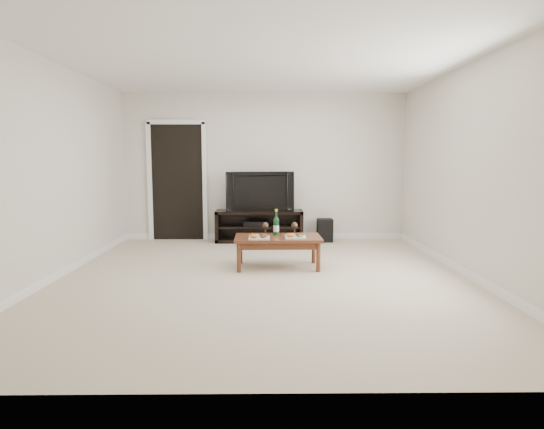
{
  "coord_description": "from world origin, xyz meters",
  "views": [
    {
      "loc": [
        0.04,
        -5.4,
        1.44
      ],
      "look_at": [
        0.12,
        0.67,
        0.7
      ],
      "focal_mm": 30.0,
      "sensor_mm": 36.0,
      "label": 1
    }
  ],
  "objects": [
    {
      "name": "goblet_left",
      "position": [
        0.03,
        0.71,
        0.51
      ],
      "size": [
        0.09,
        0.09,
        0.17
      ],
      "primitive_type": null,
      "color": "#3C2F20",
      "rests_on": "coffee_table"
    },
    {
      "name": "doorway",
      "position": [
        -1.55,
        2.73,
        1.02
      ],
      "size": [
        0.9,
        0.02,
        2.05
      ],
      "primitive_type": "cube",
      "color": "black",
      "rests_on": "ground"
    },
    {
      "name": "plate_right",
      "position": [
        0.42,
        0.46,
        0.45
      ],
      "size": [
        0.27,
        0.27,
        0.07
      ],
      "primitive_type": "cube",
      "color": "white",
      "rests_on": "coffee_table"
    },
    {
      "name": "ceiling",
      "position": [
        0.0,
        0.0,
        2.62
      ],
      "size": [
        5.0,
        5.5,
        0.04
      ],
      "primitive_type": "cube",
      "color": "white",
      "rests_on": "back_wall"
    },
    {
      "name": "media_console",
      "position": [
        -0.09,
        2.5,
        0.28
      ],
      "size": [
        1.52,
        0.45,
        0.55
      ],
      "primitive_type": "cube",
      "color": "black",
      "rests_on": "ground"
    },
    {
      "name": "floor",
      "position": [
        0.0,
        0.0,
        0.0
      ],
      "size": [
        5.5,
        5.5,
        0.0
      ],
      "primitive_type": "plane",
      "color": "beige",
      "rests_on": "ground"
    },
    {
      "name": "goblet_right",
      "position": [
        0.42,
        0.72,
        0.51
      ],
      "size": [
        0.09,
        0.09,
        0.17
      ],
      "primitive_type": null,
      "color": "#3C2F20",
      "rests_on": "coffee_table"
    },
    {
      "name": "plate_left",
      "position": [
        -0.05,
        0.41,
        0.45
      ],
      "size": [
        0.27,
        0.27,
        0.07
      ],
      "primitive_type": "cube",
      "color": "white",
      "rests_on": "coffee_table"
    },
    {
      "name": "wine_bottle",
      "position": [
        0.17,
        0.69,
        0.59
      ],
      "size": [
        0.07,
        0.07,
        0.35
      ],
      "primitive_type": "cylinder",
      "color": "#0E3319",
      "rests_on": "coffee_table"
    },
    {
      "name": "subwoofer",
      "position": [
        1.07,
        2.49,
        0.2
      ],
      "size": [
        0.27,
        0.27,
        0.4
      ],
      "primitive_type": "cube",
      "rotation": [
        0.0,
        0.0,
        -0.01
      ],
      "color": "black",
      "rests_on": "ground"
    },
    {
      "name": "television",
      "position": [
        -0.09,
        2.5,
        0.89
      ],
      "size": [
        1.19,
        0.34,
        0.68
      ],
      "primitive_type": "imported",
      "rotation": [
        0.0,
        0.0,
        0.16
      ],
      "color": "black",
      "rests_on": "media_console"
    },
    {
      "name": "back_wall",
      "position": [
        0.0,
        2.77,
        1.3
      ],
      "size": [
        5.0,
        0.04,
        2.6
      ],
      "primitive_type": "cube",
      "color": "beige",
      "rests_on": "ground"
    },
    {
      "name": "av_receiver",
      "position": [
        -0.13,
        2.48,
        0.33
      ],
      "size": [
        0.44,
        0.36,
        0.08
      ],
      "primitive_type": "cube",
      "rotation": [
        0.0,
        0.0,
        -0.17
      ],
      "color": "black",
      "rests_on": "media_console"
    },
    {
      "name": "coffee_table",
      "position": [
        0.19,
        0.55,
        0.21
      ],
      "size": [
        1.15,
        0.64,
        0.42
      ],
      "primitive_type": "cube",
      "rotation": [
        0.0,
        0.0,
        0.02
      ],
      "color": "#5C2E19",
      "rests_on": "ground"
    }
  ]
}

